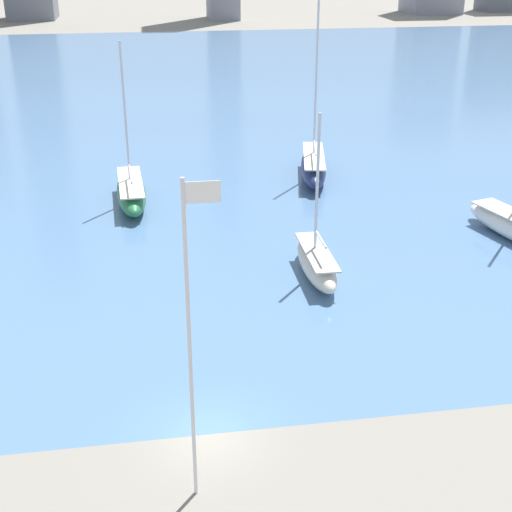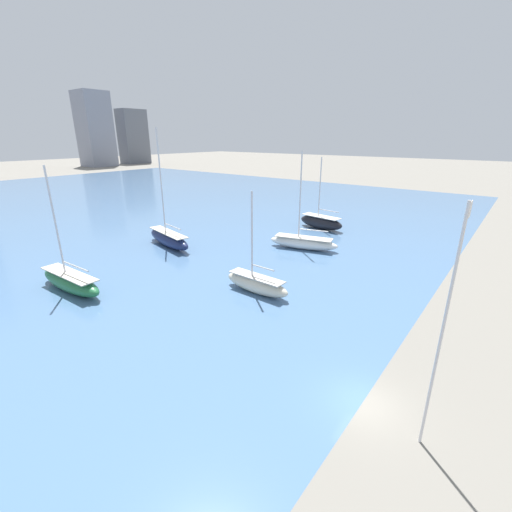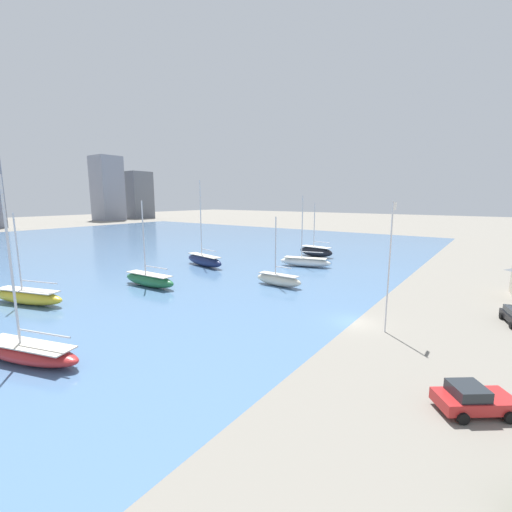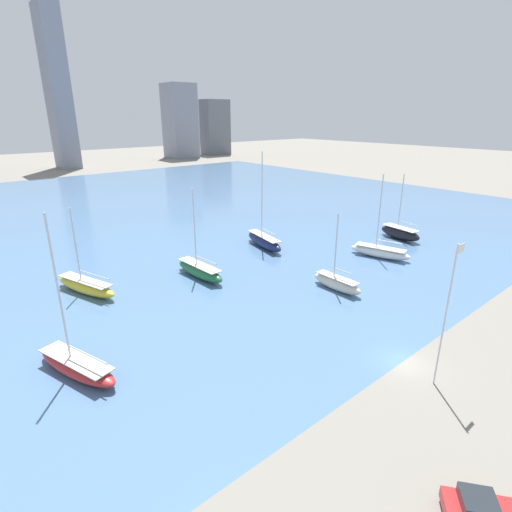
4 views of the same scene
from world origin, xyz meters
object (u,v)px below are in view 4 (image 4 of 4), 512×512
Objects in this scene: sailboat_red at (77,365)px; sailboat_cream at (337,283)px; sailboat_black at (400,233)px; sailboat_green at (200,270)px; parked_pickup_red at (484,511)px; sailboat_navy at (264,241)px; sailboat_white at (380,252)px; sailboat_yellow at (86,286)px; flag_pole at (446,312)px.

sailboat_cream is at bearing -23.46° from sailboat_red.
sailboat_cream is 27.04m from sailboat_black.
parked_pickup_red is (-7.34, -39.93, -0.17)m from sailboat_green.
sailboat_green reaches higher than sailboat_black.
sailboat_red reaches higher than parked_pickup_red.
sailboat_black is (21.88, -12.21, 0.01)m from sailboat_navy.
sailboat_yellow is (-39.80, 16.30, 0.03)m from sailboat_white.
sailboat_cream is (31.10, -3.37, 0.09)m from sailboat_red.
flag_pole is 40.93m from sailboat_yellow.
sailboat_white is at bearing 2.80° from parked_pickup_red.
sailboat_cream is at bearing -56.80° from sailboat_yellow.
sailboat_black is 54.81m from parked_pickup_red.
sailboat_yellow is at bearing 51.86° from sailboat_red.
sailboat_black is at bearing -32.54° from sailboat_yellow.
parked_pickup_red is at bearing -136.03° from sailboat_black.
sailboat_red reaches higher than sailboat_cream.
sailboat_yellow is at bearing 142.68° from sailboat_white.
sailboat_white is 2.75× the size of parked_pickup_red.
flag_pole is 2.61× the size of parked_pickup_red.
sailboat_white is at bearing 13.91° from sailboat_cream.
sailboat_red is 17.60m from sailboat_yellow.
sailboat_navy reaches higher than sailboat_cream.
sailboat_white is 0.91× the size of sailboat_red.
sailboat_cream is at bearing 63.35° from flag_pole.
sailboat_navy reaches higher than sailboat_white.
parked_pickup_red is at bearing -141.82° from flag_pole.
sailboat_navy is at bearing 70.30° from flag_pole.
sailboat_green is at bearing -37.93° from sailboat_yellow.
sailboat_navy is (35.40, 15.62, 0.29)m from sailboat_red.
sailboat_black is at bearing -17.44° from sailboat_navy.
sailboat_white is 1.06× the size of sailboat_green.
sailboat_yellow is 52.65m from sailboat_black.
sailboat_green is (-26.08, 11.38, 0.09)m from sailboat_white.
sailboat_green is 18.59m from sailboat_cream.
sailboat_black is (37.29, -8.12, 0.13)m from sailboat_green.
flag_pole is 1.13× the size of sailboat_yellow.
sailboat_cream is (11.11, -14.90, -0.07)m from sailboat_green.
sailboat_red is at bearing -152.72° from sailboat_green.
flag_pole is 1.24× the size of sailboat_cream.
sailboat_yellow is 45.30m from parked_pickup_red.
sailboat_green reaches higher than parked_pickup_red.
sailboat_green is 1.23× the size of sailboat_cream.
sailboat_navy is 19.47m from sailboat_cream.
flag_pole is at bearing -153.63° from sailboat_white.
sailboat_white reaches higher than flag_pole.
sailboat_green is at bearing 12.70° from sailboat_red.
sailboat_white is 0.82× the size of sailboat_navy.
sailboat_white is 1.12× the size of sailboat_black.
sailboat_navy is 1.45× the size of sailboat_yellow.
sailboat_yellow is at bearing 174.16° from sailboat_black.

